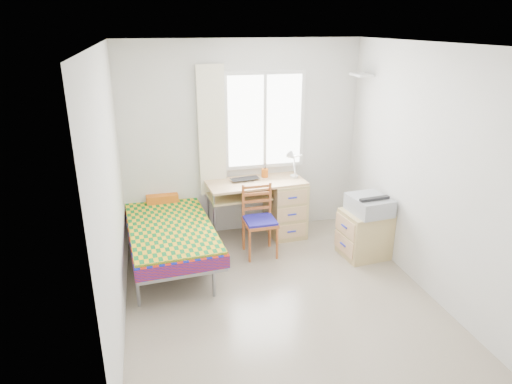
% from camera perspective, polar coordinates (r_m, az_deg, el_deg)
% --- Properties ---
extents(floor, '(3.50, 3.50, 0.00)m').
position_cam_1_polar(floor, '(5.09, 2.70, -12.63)').
color(floor, '#BCAD93').
rests_on(floor, ground).
extents(ceiling, '(3.50, 3.50, 0.00)m').
position_cam_1_polar(ceiling, '(4.28, 3.30, 18.03)').
color(ceiling, white).
rests_on(ceiling, wall_back).
extents(wall_back, '(3.20, 0.00, 3.20)m').
position_cam_1_polar(wall_back, '(6.15, -1.70, 6.52)').
color(wall_back, silver).
rests_on(wall_back, ground).
extents(wall_left, '(0.00, 3.50, 3.50)m').
position_cam_1_polar(wall_left, '(4.36, -17.63, -0.36)').
color(wall_left, silver).
rests_on(wall_left, ground).
extents(wall_right, '(0.00, 3.50, 3.50)m').
position_cam_1_polar(wall_right, '(5.19, 20.17, 2.62)').
color(wall_right, silver).
rests_on(wall_right, ground).
extents(window, '(1.10, 0.04, 1.30)m').
position_cam_1_polar(window, '(6.14, 1.10, 8.89)').
color(window, white).
rests_on(window, wall_back).
extents(curtain, '(0.35, 0.05, 1.70)m').
position_cam_1_polar(curtain, '(5.97, -5.55, 7.50)').
color(curtain, white).
rests_on(curtain, wall_back).
extents(floating_shelf, '(0.20, 0.32, 0.03)m').
position_cam_1_polar(floating_shelf, '(6.16, 13.05, 14.08)').
color(floating_shelf, white).
rests_on(floating_shelf, wall_right).
extents(bed, '(1.12, 2.15, 0.90)m').
position_cam_1_polar(bed, '(5.72, -10.84, -4.09)').
color(bed, gray).
rests_on(bed, floor).
extents(desk, '(1.33, 0.69, 0.81)m').
position_cam_1_polar(desk, '(6.25, 3.06, -1.61)').
color(desk, tan).
rests_on(desk, floor).
extents(chair, '(0.40, 0.40, 0.90)m').
position_cam_1_polar(chair, '(5.71, 0.46, -3.01)').
color(chair, '#A54420').
rests_on(chair, floor).
extents(cabinet, '(0.59, 0.54, 0.59)m').
position_cam_1_polar(cabinet, '(5.88, 13.38, -5.12)').
color(cabinet, tan).
rests_on(cabinet, floor).
extents(printer, '(0.48, 0.54, 0.21)m').
position_cam_1_polar(printer, '(5.72, 13.99, -1.51)').
color(printer, '#AEB2B7').
rests_on(printer, cabinet).
extents(laptop, '(0.41, 0.30, 0.03)m').
position_cam_1_polar(laptop, '(6.01, -1.20, 1.44)').
color(laptop, black).
rests_on(laptop, desk).
extents(pen_cup, '(0.11, 0.11, 0.11)m').
position_cam_1_polar(pen_cup, '(6.19, 1.10, 2.40)').
color(pen_cup, orange).
rests_on(pen_cup, desk).
extents(task_lamp, '(0.23, 0.32, 0.42)m').
position_cam_1_polar(task_lamp, '(6.00, 4.63, 3.82)').
color(task_lamp, white).
rests_on(task_lamp, desk).
extents(book, '(0.22, 0.27, 0.02)m').
position_cam_1_polar(book, '(6.05, -1.37, -0.77)').
color(book, gray).
rests_on(book, desk).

